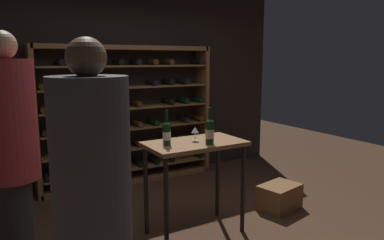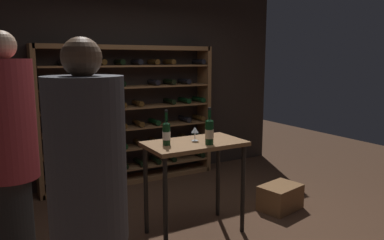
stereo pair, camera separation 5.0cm
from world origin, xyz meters
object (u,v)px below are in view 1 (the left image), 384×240
wine_crate (279,197)px  wine_glass_stemmed_left (195,131)px  wine_bottle_amber_reserve (167,133)px  tasting_table (195,155)px  person_bystander_red_print (10,148)px  wine_rack (129,116)px  person_guest_blue_shirt (93,198)px  wine_bottle_black_capsule (210,131)px

wine_crate → wine_glass_stemmed_left: size_ratio=3.43×
wine_bottle_amber_reserve → wine_glass_stemmed_left: wine_bottle_amber_reserve is taller
tasting_table → wine_glass_stemmed_left: (0.02, 0.03, 0.24)m
tasting_table → wine_bottle_amber_reserve: 0.39m
wine_crate → wine_bottle_amber_reserve: bearing=179.7°
person_bystander_red_print → wine_bottle_amber_reserve: person_bystander_red_print is taller
wine_rack → tasting_table: (-0.01, -1.82, -0.15)m
person_guest_blue_shirt → wine_glass_stemmed_left: person_guest_blue_shirt is taller
person_bystander_red_print → wine_bottle_amber_reserve: (1.32, -0.00, -0.02)m
wine_bottle_black_capsule → tasting_table: bearing=112.0°
tasting_table → wine_glass_stemmed_left: bearing=56.9°
tasting_table → wine_bottle_black_capsule: size_ratio=2.73×
wine_rack → tasting_table: 1.83m
wine_bottle_black_capsule → wine_glass_stemmed_left: 0.20m
person_guest_blue_shirt → wine_bottle_black_capsule: size_ratio=5.26×
wine_glass_stemmed_left → wine_crate: bearing=-1.5°
wine_rack → wine_crate: size_ratio=5.24×
person_guest_blue_shirt → tasting_table: bearing=-125.4°
wine_bottle_amber_reserve → wine_bottle_black_capsule: (0.37, -0.17, 0.01)m
wine_rack → person_bystander_red_print: 2.44m
tasting_table → person_bystander_red_print: size_ratio=0.49×
person_bystander_red_print → wine_glass_stemmed_left: person_bystander_red_print is taller
wine_bottle_black_capsule → wine_crate: bearing=8.6°
wine_crate → wine_glass_stemmed_left: (-1.14, 0.03, 0.90)m
wine_bottle_amber_reserve → person_bystander_red_print: bearing=179.8°
wine_glass_stemmed_left → tasting_table: bearing=-123.1°
tasting_table → person_guest_blue_shirt: (-1.32, -1.17, 0.22)m
wine_rack → tasting_table: bearing=-90.2°
wine_rack → wine_bottle_black_capsule: (0.06, -1.99, 0.12)m
wine_crate → wine_bottle_amber_reserve: size_ratio=1.43×
tasting_table → wine_rack: bearing=89.8°
wine_glass_stemmed_left → wine_bottle_amber_reserve: bearing=-175.9°
tasting_table → wine_glass_stemmed_left: 0.24m
wine_rack → tasting_table: size_ratio=2.61×
tasting_table → wine_crate: (1.16, 0.00, -0.66)m
wine_crate → wine_glass_stemmed_left: wine_glass_stemmed_left is taller
wine_crate → wine_bottle_amber_reserve: 1.73m
wine_crate → wine_bottle_amber_reserve: (-1.46, 0.01, 0.92)m
wine_bottle_amber_reserve → wine_rack: bearing=80.4°
wine_bottle_amber_reserve → wine_bottle_black_capsule: bearing=-25.3°
wine_bottle_amber_reserve → person_guest_blue_shirt: bearing=-130.9°
person_bystander_red_print → wine_bottle_black_capsule: person_bystander_red_print is taller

